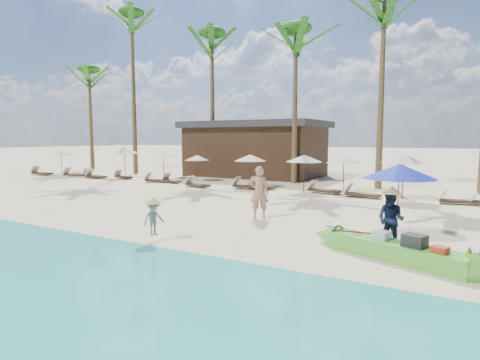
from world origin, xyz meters
The scene contains 34 objects.
ground centered at (0.00, 0.00, 0.00)m, with size 240.00×240.00×0.00m, color beige.
wet_sand_strip centered at (0.00, -5.00, 0.00)m, with size 240.00×4.50×0.01m, color tan.
green_canoe centered at (5.39, -0.44, 0.24)m, with size 5.48×2.33×0.73m.
tourist centered at (0.05, 2.52, 0.98)m, with size 0.72×0.47×1.97m, color tan.
vendor_green centered at (5.05, 0.70, 0.78)m, with size 0.76×0.59×1.56m, color #141D37.
vendor_yellow centered at (-1.07, -2.03, 0.68)m, with size 0.65×0.37×1.01m, color gray.
blue_umbrella centered at (5.10, 1.55, 2.05)m, with size 2.11×2.11×2.27m.
resort_parasol_0 centered at (-23.21, 11.11, 1.80)m, with size 1.93×1.93×1.99m.
lounger_0_left centered at (-23.21, 9.17, 0.23)m, with size 2.02×0.71×0.68m.
lounger_0_right centered at (-19.91, 9.70, 0.21)m, with size 1.94×0.83×0.64m.
resort_parasol_1 centered at (-16.06, 11.40, 2.07)m, with size 2.22×2.22×2.29m.
lounger_1_left centered at (-18.03, 9.87, 0.22)m, with size 1.99×0.99×0.65m.
lounger_1_right centered at (-17.33, 9.61, 0.20)m, with size 1.80×0.62×0.60m.
resort_parasol_2 centered at (-12.67, 11.91, 1.87)m, with size 2.02×2.02×2.08m.
lounger_2_left centered at (-15.44, 10.51, 0.19)m, with size 1.74×0.82×0.57m.
resort_parasol_3 centered at (-9.72, 12.04, 1.64)m, with size 1.76×1.76×1.81m.
lounger_3_left centered at (-11.62, 9.90, 0.20)m, with size 1.87×1.04×0.61m.
lounger_3_right centered at (-10.53, 10.18, 0.19)m, with size 1.77×0.99×0.57m.
resort_parasol_4 centered at (-4.67, 10.52, 1.82)m, with size 1.96×1.96×2.02m.
lounger_4_left centered at (-7.66, 9.10, 0.20)m, with size 1.80×0.78×0.59m.
lounger_4_right centered at (-4.64, 9.85, 0.21)m, with size 1.81×0.56×0.61m.
resort_parasol_5 centered at (-1.17, 10.36, 1.88)m, with size 2.02×2.02×2.08m.
lounger_5_left centered at (-3.87, 10.42, 0.21)m, with size 1.97×1.11×0.64m.
resort_parasol_6 centered at (0.77, 11.42, 1.82)m, with size 1.96×1.96×2.02m.
lounger_6_left centered at (-0.05, 10.30, 0.21)m, with size 1.90×0.82×0.63m.
lounger_6_right centered at (2.10, 9.78, 0.21)m, with size 1.87×0.71×0.62m.
resort_parasol_7 centered at (4.06, 9.99, 2.01)m, with size 2.17×2.17×2.23m.
lounger_7_left centered at (6.40, 9.86, 0.20)m, with size 1.83×0.89×0.60m.
palm_0 centered at (-24.62, 15.48, 8.11)m, with size 2.08×2.08×9.90m.
palm_1 centered at (-17.59, 14.06, 10.82)m, with size 2.08×2.08×13.60m.
palm_2 centered at (-10.45, 15.08, 9.18)m, with size 2.08×2.08×11.33m.
palm_3 centered at (-3.36, 14.27, 8.58)m, with size 2.08×2.08×10.52m.
palm_4 centered at (2.15, 14.01, 9.45)m, with size 2.08×2.08×11.70m.
pavilion_west centered at (-8.00, 17.50, 2.19)m, with size 10.80×6.60×4.30m.
Camera 1 is at (6.86, -10.75, 3.01)m, focal length 30.00 mm.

